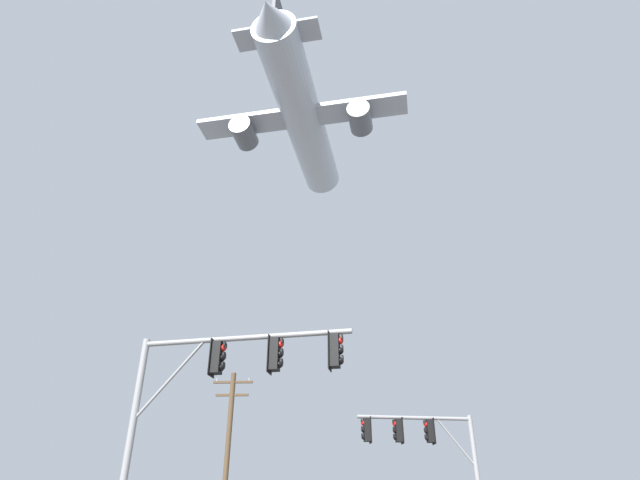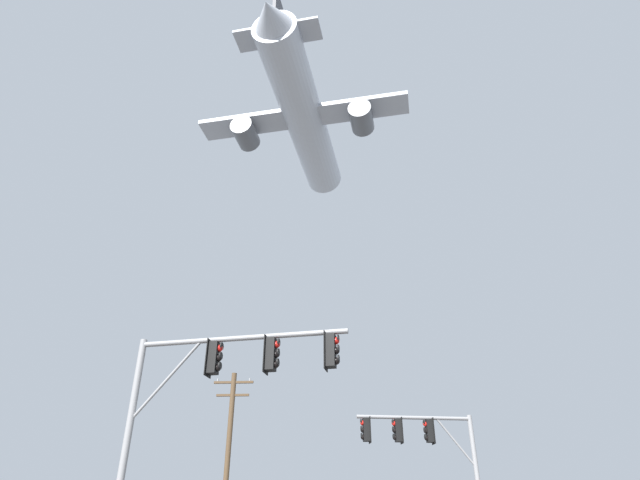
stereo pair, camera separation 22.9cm
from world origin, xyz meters
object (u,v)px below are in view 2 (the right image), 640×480
(signal_pole_far, at_px, (427,448))
(utility_pole, at_px, (228,455))
(airplane, at_px, (304,118))
(signal_pole_near, at_px, (215,386))

(signal_pole_far, bearing_deg, utility_pole, 149.54)
(signal_pole_far, height_order, airplane, airplane)
(airplane, bearing_deg, utility_pole, -99.36)
(signal_pole_far, xyz_separation_m, utility_pole, (-9.55, 5.62, 0.37))
(utility_pole, xyz_separation_m, airplane, (2.31, 13.99, 35.52))
(utility_pole, bearing_deg, signal_pole_near, -79.53)
(signal_pole_near, height_order, utility_pole, utility_pole)
(airplane, bearing_deg, signal_pole_near, -89.25)
(signal_pole_far, xyz_separation_m, airplane, (-7.24, 19.61, 35.90))
(signal_pole_near, xyz_separation_m, utility_pole, (-2.68, 14.49, -0.18))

